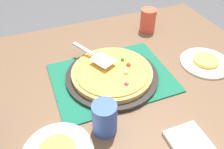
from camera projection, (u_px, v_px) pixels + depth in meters
The scene contains 10 objects.
dining_table at pixel (112, 96), 1.03m from camera, with size 1.40×1.00×0.75m.
placemat at pixel (112, 78), 0.96m from camera, with size 0.48×0.36×0.01m, color #145B42.
pizza_pan at pixel (112, 76), 0.95m from camera, with size 0.38×0.38×0.01m, color black.
pizza at pixel (112, 72), 0.94m from camera, with size 0.33×0.33×0.05m.
plate_far_right at pixel (205, 63), 1.03m from camera, with size 0.22×0.22×0.01m, color white.
served_slice_right at pixel (206, 60), 1.02m from camera, with size 0.11×0.11×0.02m, color #EAB747.
cup_far at pixel (148, 20), 1.21m from camera, with size 0.08×0.08×0.12m, color #E04C38.
cup_corner at pixel (105, 118), 0.73m from camera, with size 0.08×0.08×0.12m, color #3351AD.
pizza_server at pixel (95, 55), 0.97m from camera, with size 0.14×0.23×0.01m.
napkin_stack at pixel (189, 142), 0.73m from camera, with size 0.12×0.12×0.02m, color white.
Camera 1 is at (0.26, 0.66, 1.40)m, focal length 37.16 mm.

